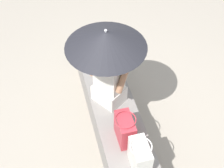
% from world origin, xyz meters
% --- Properties ---
extents(ground_plane, '(14.00, 14.00, 0.00)m').
position_xyz_m(ground_plane, '(0.00, 0.00, 0.00)').
color(ground_plane, '#9E9384').
extents(stone_bench, '(2.58, 0.52, 0.49)m').
position_xyz_m(stone_bench, '(0.00, 0.00, 0.25)').
color(stone_bench, gray).
rests_on(stone_bench, ground).
extents(person_seated, '(0.50, 0.43, 0.90)m').
position_xyz_m(person_seated, '(-0.16, -0.03, 0.88)').
color(person_seated, beige).
rests_on(person_seated, stone_bench).
extents(parasol, '(0.86, 0.86, 1.06)m').
position_xyz_m(parasol, '(-0.16, -0.06, 1.43)').
color(parasol, '#B7B7BC').
rests_on(parasol, stone_bench).
extents(handbag_black, '(0.31, 0.23, 0.35)m').
position_xyz_m(handbag_black, '(0.43, -0.01, 0.67)').
color(handbag_black, '#B2333D').
rests_on(handbag_black, stone_bench).
extents(tote_bag_canvas, '(0.30, 0.22, 0.36)m').
position_xyz_m(tote_bag_canvas, '(0.77, 0.05, 0.67)').
color(tote_bag_canvas, silver).
rests_on(tote_bag_canvas, stone_bench).
extents(magazine, '(0.31, 0.25, 0.01)m').
position_xyz_m(magazine, '(-0.60, 0.02, 0.50)').
color(magazine, '#D83866').
rests_on(magazine, stone_bench).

